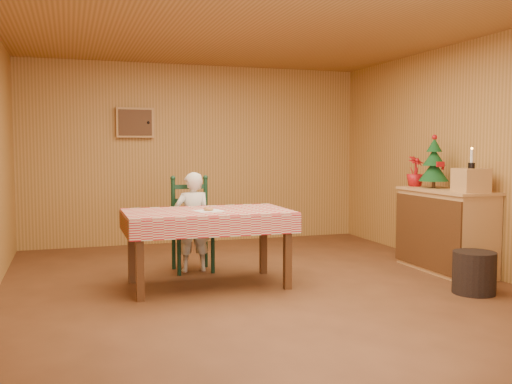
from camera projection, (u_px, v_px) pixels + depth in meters
ground at (262, 289)px, 5.66m from camera, size 6.00×6.00×0.00m
cabin_walls at (246, 107)px, 6.02m from camera, size 5.10×6.05×2.65m
dining_table at (208, 219)px, 5.73m from camera, size 1.66×0.96×0.77m
ladder_chair at (192, 226)px, 6.49m from camera, size 0.44×0.40×1.08m
seated_child at (193, 222)px, 6.43m from camera, size 0.41×0.27×1.12m
napkin at (209, 211)px, 5.67m from camera, size 0.31×0.31×0.00m
donut at (209, 209)px, 5.67m from camera, size 0.12×0.12×0.03m
shelf_unit at (445, 230)px, 6.44m from camera, size 0.54×1.24×0.93m
crate at (471, 180)px, 6.02m from camera, size 0.33×0.33×0.25m
christmas_tree at (434, 164)px, 6.62m from camera, size 0.34×0.34×0.62m
flower_arrangement at (415, 171)px, 6.90m from camera, size 0.26×0.26×0.37m
candle_set at (471, 162)px, 6.00m from camera, size 0.07×0.07×0.22m
storage_bin at (474, 273)px, 5.47m from camera, size 0.51×0.51×0.41m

